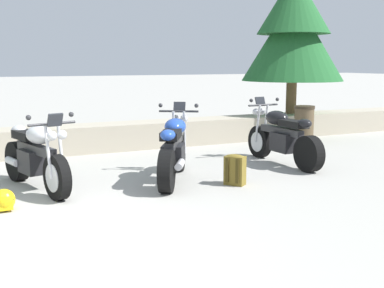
# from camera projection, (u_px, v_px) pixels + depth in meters

# --- Properties ---
(motorcycle_silver_near_left) EXTENTS (0.86, 2.03, 1.18)m
(motorcycle_silver_near_left) POSITION_uv_depth(u_px,v_px,m) (36.00, 157.00, 7.08)
(motorcycle_silver_near_left) COLOR black
(motorcycle_silver_near_left) RESTS_ON ground
(motorcycle_blue_centre) EXTENTS (1.24, 1.84, 1.18)m
(motorcycle_blue_centre) POSITION_uv_depth(u_px,v_px,m) (174.00, 150.00, 7.66)
(motorcycle_blue_centre) COLOR black
(motorcycle_blue_centre) RESTS_ON ground
(motorcycle_black_far_right) EXTENTS (0.67, 2.06, 1.18)m
(motorcycle_black_far_right) POSITION_uv_depth(u_px,v_px,m) (282.00, 138.00, 8.90)
(motorcycle_black_far_right) COLOR black
(motorcycle_black_far_right) RESTS_ON ground
(rider_backpack) EXTENTS (0.35, 0.35, 0.47)m
(rider_backpack) POSITION_uv_depth(u_px,v_px,m) (235.00, 169.00, 7.42)
(rider_backpack) COLOR brown
(rider_backpack) RESTS_ON ground
(rider_helmet) EXTENTS (0.28, 0.28, 0.28)m
(rider_helmet) POSITION_uv_depth(u_px,v_px,m) (4.00, 200.00, 6.12)
(rider_helmet) COLOR yellow
(rider_helmet) RESTS_ON ground
(pine_tree_mid_right) EXTENTS (2.51, 2.51, 3.48)m
(pine_tree_mid_right) POSITION_uv_depth(u_px,v_px,m) (293.00, 29.00, 12.11)
(pine_tree_mid_right) COLOR brown
(pine_tree_mid_right) RESTS_ON stone_wall
(trash_bin) EXTENTS (0.46, 0.46, 0.86)m
(trash_bin) POSITION_uv_depth(u_px,v_px,m) (304.00, 125.00, 11.17)
(trash_bin) COLOR brown
(trash_bin) RESTS_ON ground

